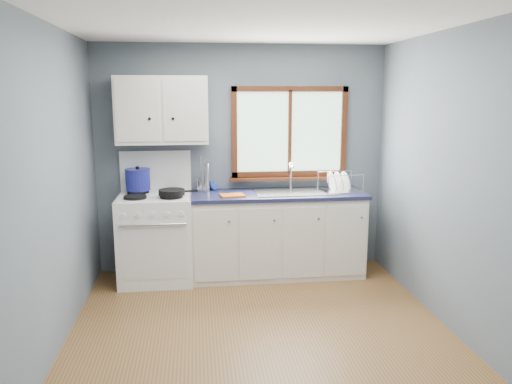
{
  "coord_description": "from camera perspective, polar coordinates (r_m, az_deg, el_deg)",
  "views": [
    {
      "loc": [
        -0.51,
        -3.72,
        1.97
      ],
      "look_at": [
        0.05,
        0.9,
        1.05
      ],
      "focal_mm": 35.0,
      "sensor_mm": 36.0,
      "label": 1
    }
  ],
  "objects": [
    {
      "name": "upper_cabinets",
      "position": [
        5.36,
        -10.69,
        9.18
      ],
      "size": [
        0.95,
        0.35,
        0.7
      ],
      "color": "silver",
      "rests_on": "wall_back"
    },
    {
      "name": "wall_back",
      "position": [
        5.6,
        -1.63,
        3.79
      ],
      "size": [
        3.2,
        0.02,
        2.5
      ],
      "primitive_type": "cube",
      "color": "slate",
      "rests_on": "ground"
    },
    {
      "name": "wall_front",
      "position": [
        2.1,
        7.65,
        -8.91
      ],
      "size": [
        3.2,
        0.02,
        2.5
      ],
      "primitive_type": "cube",
      "color": "slate",
      "rests_on": "ground"
    },
    {
      "name": "dish_towel",
      "position": [
        5.19,
        -2.72,
        -0.39
      ],
      "size": [
        0.27,
        0.21,
        0.02
      ],
      "primitive_type": "cube",
      "rotation": [
        0.0,
        0.0,
        0.13
      ],
      "color": "#C75816",
      "rests_on": "countertop"
    },
    {
      "name": "ceiling",
      "position": [
        3.79,
        0.94,
        19.38
      ],
      "size": [
        3.2,
        3.6,
        0.02
      ],
      "primitive_type": "cube",
      "color": "white",
      "rests_on": "wall_back"
    },
    {
      "name": "skillet",
      "position": [
        5.13,
        -9.58,
        -0.01
      ],
      "size": [
        0.42,
        0.32,
        0.05
      ],
      "rotation": [
        0.0,
        0.0,
        0.21
      ],
      "color": "black",
      "rests_on": "gas_range"
    },
    {
      "name": "utensil_crock",
      "position": [
        5.51,
        -6.15,
        0.95
      ],
      "size": [
        0.16,
        0.16,
        0.38
      ],
      "rotation": [
        0.0,
        0.0,
        -0.43
      ],
      "color": "silver",
      "rests_on": "countertop"
    },
    {
      "name": "base_cabinets",
      "position": [
        5.51,
        2.42,
        -5.29
      ],
      "size": [
        1.85,
        0.6,
        0.88
      ],
      "color": "silver",
      "rests_on": "floor"
    },
    {
      "name": "gas_range",
      "position": [
        5.41,
        -11.35,
        -4.87
      ],
      "size": [
        0.76,
        0.69,
        1.36
      ],
      "color": "white",
      "rests_on": "floor"
    },
    {
      "name": "sink",
      "position": [
        5.43,
        4.34,
        -0.66
      ],
      "size": [
        0.84,
        0.46,
        0.44
      ],
      "color": "silver",
      "rests_on": "countertop"
    },
    {
      "name": "wall_right",
      "position": [
        4.34,
        22.45,
        0.79
      ],
      "size": [
        0.02,
        3.6,
        2.5
      ],
      "primitive_type": "cube",
      "color": "slate",
      "rests_on": "ground"
    },
    {
      "name": "soap_bottle",
      "position": [
        5.5,
        -4.69,
        1.39
      ],
      "size": [
        0.11,
        0.11,
        0.24
      ],
      "primitive_type": "imported",
      "rotation": [
        0.0,
        0.0,
        0.3
      ],
      "color": "#263CA7",
      "rests_on": "countertop"
    },
    {
      "name": "stockpot",
      "position": [
        5.43,
        -13.35,
        1.42
      ],
      "size": [
        0.33,
        0.33,
        0.26
      ],
      "rotation": [
        0.0,
        0.0,
        -0.29
      ],
      "color": "navy",
      "rests_on": "gas_range"
    },
    {
      "name": "window",
      "position": [
        5.61,
        3.87,
        6.1
      ],
      "size": [
        1.36,
        0.1,
        1.03
      ],
      "color": "#9EC6A8",
      "rests_on": "wall_back"
    },
    {
      "name": "thermos",
      "position": [
        5.42,
        -5.72,
        1.64
      ],
      "size": [
        0.08,
        0.08,
        0.31
      ],
      "primitive_type": "cylinder",
      "rotation": [
        0.0,
        0.0,
        -0.06
      ],
      "color": "silver",
      "rests_on": "countertop"
    },
    {
      "name": "floor",
      "position": [
        4.24,
        0.83,
        -16.63
      ],
      "size": [
        3.2,
        3.6,
        0.02
      ],
      "primitive_type": "cube",
      "color": "brown",
      "rests_on": "ground"
    },
    {
      "name": "dish_rack",
      "position": [
        5.51,
        9.51,
        0.65
      ],
      "size": [
        0.46,
        0.38,
        0.22
      ],
      "rotation": [
        0.0,
        0.0,
        0.14
      ],
      "color": "silver",
      "rests_on": "countertop"
    },
    {
      "name": "countertop",
      "position": [
        5.39,
        2.47,
        -0.28
      ],
      "size": [
        1.89,
        0.64,
        0.04
      ],
      "primitive_type": "cube",
      "color": "#151835",
      "rests_on": "base_cabinets"
    },
    {
      "name": "wall_left",
      "position": [
        3.94,
        -22.98,
        -0.22
      ],
      "size": [
        0.02,
        3.6,
        2.5
      ],
      "primitive_type": "cube",
      "color": "slate",
      "rests_on": "ground"
    }
  ]
}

